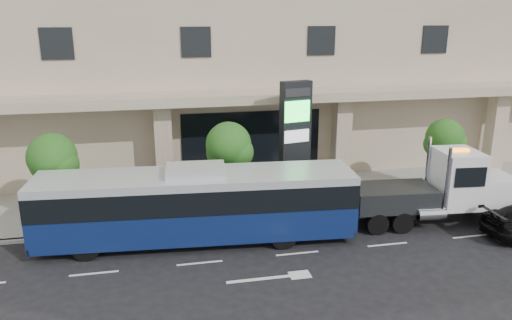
{
  "coord_description": "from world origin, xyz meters",
  "views": [
    {
      "loc": [
        -5.47,
        -19.28,
        9.43
      ],
      "look_at": [
        -0.99,
        2.0,
        3.05
      ],
      "focal_mm": 35.0,
      "sensor_mm": 36.0,
      "label": 1
    }
  ],
  "objects": [
    {
      "name": "ground",
      "position": [
        0.0,
        0.0,
        0.0
      ],
      "size": [
        120.0,
        120.0,
        0.0
      ],
      "primitive_type": "plane",
      "color": "black",
      "rests_on": "ground"
    },
    {
      "name": "sidewalk",
      "position": [
        0.0,
        5.0,
        0.07
      ],
      "size": [
        120.0,
        6.0,
        0.15
      ],
      "primitive_type": "cube",
      "color": "gray",
      "rests_on": "ground"
    },
    {
      "name": "curb",
      "position": [
        0.0,
        2.0,
        0.07
      ],
      "size": [
        120.0,
        0.3,
        0.15
      ],
      "primitive_type": "cube",
      "color": "gray",
      "rests_on": "ground"
    },
    {
      "name": "convention_center",
      "position": [
        -0.0,
        15.42,
        9.97
      ],
      "size": [
        60.0,
        17.6,
        20.0
      ],
      "color": "tan",
      "rests_on": "ground"
    },
    {
      "name": "tree_left",
      "position": [
        -9.97,
        3.59,
        3.11
      ],
      "size": [
        2.27,
        2.2,
        4.22
      ],
      "color": "#422B19",
      "rests_on": "sidewalk"
    },
    {
      "name": "tree_mid",
      "position": [
        -1.97,
        3.59,
        3.26
      ],
      "size": [
        2.28,
        2.2,
        4.38
      ],
      "color": "#422B19",
      "rests_on": "sidewalk"
    },
    {
      "name": "tree_right",
      "position": [
        9.53,
        3.59,
        3.04
      ],
      "size": [
        2.1,
        2.0,
        4.04
      ],
      "color": "#422B19",
      "rests_on": "sidewalk"
    },
    {
      "name": "city_bus",
      "position": [
        -3.88,
        0.52,
        1.72
      ],
      "size": [
        13.49,
        3.83,
        3.38
      ],
      "rotation": [
        0.0,
        0.0,
        -0.08
      ],
      "color": "black",
      "rests_on": "ground"
    },
    {
      "name": "tow_truck",
      "position": [
        7.32,
        0.22,
        1.61
      ],
      "size": [
        8.63,
        2.75,
        3.91
      ],
      "rotation": [
        0.0,
        0.0,
        -0.09
      ],
      "color": "#2D3033",
      "rests_on": "ground"
    },
    {
      "name": "signage_pylon",
      "position": [
        1.41,
        3.97,
        3.29
      ],
      "size": [
        1.62,
        0.86,
        6.18
      ],
      "rotation": [
        0.0,
        0.0,
        0.21
      ],
      "color": "black",
      "rests_on": "sidewalk"
    }
  ]
}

